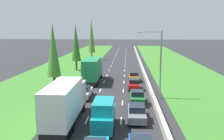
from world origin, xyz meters
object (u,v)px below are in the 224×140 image
at_px(grey_sedan_right_lane, 137,112).
at_px(poplar_tree_second, 53,50).
at_px(green_box_truck_left_lane, 93,70).
at_px(red_hatchback_right_lane, 134,84).
at_px(street_light_mast, 158,60).
at_px(silver_sedan_left_lane, 84,92).
at_px(poplar_tree_third, 76,43).
at_px(poplar_tree_fourth, 92,36).
at_px(teal_van_centre_lane, 104,115).
at_px(orange_hatchback_right_lane, 134,77).
at_px(green_hatchback_right_lane, 137,97).
at_px(white_box_truck_left_lane, 65,102).

distance_m(grey_sedan_right_lane, poplar_tree_second, 17.34).
bearing_deg(green_box_truck_left_lane, red_hatchback_right_lane, -35.92).
bearing_deg(street_light_mast, silver_sedan_left_lane, -177.77).
bearing_deg(poplar_tree_third, poplar_tree_fourth, 88.31).
distance_m(teal_van_centre_lane, orange_hatchback_right_lane, 21.16).
height_order(teal_van_centre_lane, poplar_tree_fourth, poplar_tree_fourth).
height_order(green_hatchback_right_lane, poplar_tree_third, poplar_tree_third).
bearing_deg(teal_van_centre_lane, grey_sedan_right_lane, 37.98).
distance_m(green_hatchback_right_lane, teal_van_centre_lane, 8.68).
distance_m(grey_sedan_right_lane, green_box_truck_left_lane, 18.96).
bearing_deg(orange_hatchback_right_lane, green_box_truck_left_lane, -172.81).
bearing_deg(street_light_mast, green_hatchback_right_lane, -138.20).
relative_size(silver_sedan_left_lane, poplar_tree_third, 0.44).
relative_size(grey_sedan_right_lane, street_light_mast, 0.50).
distance_m(grey_sedan_right_lane, red_hatchback_right_lane, 12.44).
height_order(white_box_truck_left_lane, street_light_mast, street_light_mast).
distance_m(green_box_truck_left_lane, red_hatchback_right_lane, 8.83).
distance_m(green_box_truck_left_lane, poplar_tree_second, 8.84).
bearing_deg(silver_sedan_left_lane, street_light_mast, 2.23).
xyz_separation_m(red_hatchback_right_lane, poplar_tree_third, (-12.43, 16.65, 5.32)).
relative_size(poplar_tree_second, poplar_tree_third, 0.99).
xyz_separation_m(silver_sedan_left_lane, red_hatchback_right_lane, (6.83, 4.81, 0.02)).
relative_size(poplar_tree_third, street_light_mast, 1.14).
bearing_deg(silver_sedan_left_lane, green_box_truck_left_lane, 91.39).
height_order(teal_van_centre_lane, orange_hatchback_right_lane, teal_van_centre_lane).
bearing_deg(poplar_tree_second, street_light_mast, -12.65).
xyz_separation_m(white_box_truck_left_lane, green_hatchback_right_lane, (7.25, 6.91, -1.35)).
height_order(teal_van_centre_lane, poplar_tree_second, poplar_tree_second).
bearing_deg(green_box_truck_left_lane, white_box_truck_left_lane, -89.92).
bearing_deg(orange_hatchback_right_lane, red_hatchback_right_lane, -91.07).
relative_size(orange_hatchback_right_lane, poplar_tree_third, 0.38).
bearing_deg(poplar_tree_third, street_light_mast, -53.86).
bearing_deg(grey_sedan_right_lane, poplar_tree_fourth, 103.63).
distance_m(white_box_truck_left_lane, silver_sedan_left_lane, 9.11).
xyz_separation_m(red_hatchback_right_lane, orange_hatchback_right_lane, (0.11, 6.03, 0.00)).
bearing_deg(silver_sedan_left_lane, white_box_truck_left_lane, -91.37).
xyz_separation_m(silver_sedan_left_lane, poplar_tree_second, (-5.21, 3.75, 5.28)).
xyz_separation_m(green_hatchback_right_lane, poplar_tree_third, (-12.63, 23.55, 5.32)).
relative_size(silver_sedan_left_lane, green_box_truck_left_lane, 0.48).
xyz_separation_m(grey_sedan_right_lane, green_hatchback_right_lane, (0.26, 5.54, 0.02)).
distance_m(teal_van_centre_lane, street_light_mast, 12.71).
relative_size(green_hatchback_right_lane, poplar_tree_third, 0.38).
height_order(red_hatchback_right_lane, poplar_tree_second, poplar_tree_second).
xyz_separation_m(poplar_tree_third, poplar_tree_fourth, (0.58, 19.53, 0.99)).
xyz_separation_m(poplar_tree_second, poplar_tree_fourth, (0.19, 37.24, 1.06)).
xyz_separation_m(white_box_truck_left_lane, green_box_truck_left_lane, (-0.03, 18.93, 0.00)).
distance_m(red_hatchback_right_lane, poplar_tree_third, 21.45).
height_order(poplar_tree_second, poplar_tree_fourth, poplar_tree_fourth).
height_order(red_hatchback_right_lane, poplar_tree_third, poplar_tree_third).
xyz_separation_m(grey_sedan_right_lane, poplar_tree_second, (-11.98, 11.38, 5.28)).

